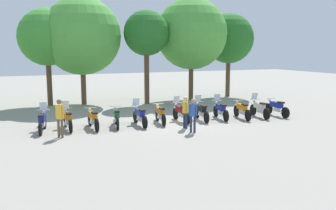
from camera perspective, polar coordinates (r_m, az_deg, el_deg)
The scene contains 21 objects.
ground_plane at distance 19.65m, azimuth 0.58°, elevation -2.80°, with size 80.00×80.00×0.00m, color gray.
motorcycle_0 at distance 18.47m, azimuth -19.05°, elevation -2.40°, with size 0.74×2.17×1.37m.
motorcycle_1 at distance 18.64m, azimuth -15.44°, elevation -2.13°, with size 0.62×2.19×1.37m.
motorcycle_2 at distance 18.55m, azimuth -11.66°, elevation -2.09°, with size 0.62×2.19×0.99m.
motorcycle_3 at distance 18.81m, azimuth -8.07°, elevation -1.85°, with size 0.74×2.17×0.99m.
motorcycle_4 at distance 18.96m, azimuth -4.45°, elevation -1.66°, with size 0.62×2.19×1.37m.
motorcycle_5 at distance 19.48m, azimuth -1.22°, elevation -1.40°, with size 0.70×2.18×0.99m.
motorcycle_6 at distance 19.88m, azimuth 2.03°, elevation -1.15°, with size 0.62×2.19×1.37m.
motorcycle_7 at distance 20.32m, azimuth 5.23°, elevation -0.97°, with size 0.69×2.18×1.37m.
motorcycle_8 at distance 20.84m, azimuth 8.21°, elevation -0.77°, with size 0.72×2.17×1.37m.
motorcycle_9 at distance 21.19m, azimuth 11.48°, elevation -0.74°, with size 0.72×2.17×0.99m.
motorcycle_10 at distance 21.86m, azimuth 14.09°, elevation -0.51°, with size 0.67×2.18×1.37m.
motorcycle_11 at distance 22.53m, azimuth 16.62°, elevation -0.37°, with size 0.62×2.19×0.99m.
person_0 at distance 18.12m, azimuth 2.73°, elevation -0.80°, with size 0.25×0.41×1.61m.
person_1 at distance 17.27m, azimuth 3.92°, elevation -1.28°, with size 0.39×0.29×1.61m.
person_2 at distance 16.91m, azimuth -16.57°, elevation -1.53°, with size 0.38×0.32×1.74m.
tree_1 at distance 26.67m, azimuth -18.38°, elevation 10.01°, with size 3.93×3.93×6.71m.
tree_2 at distance 26.59m, azimuth -13.33°, elevation 10.45°, with size 5.47×5.47×7.57m.
tree_3 at distance 26.28m, azimuth -3.40°, elevation 11.09°, with size 3.23×3.23×6.67m.
tree_4 at distance 28.22m, azimuth 3.68°, elevation 11.04°, with size 5.41×5.41×7.78m.
tree_5 at distance 30.87m, azimuth 9.49°, elevation 10.19°, with size 4.09×4.09×6.83m.
Camera 1 is at (-7.77, -17.61, 3.94)m, focal length 38.97 mm.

